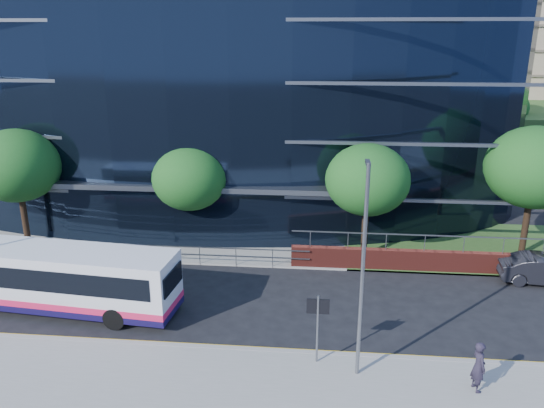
# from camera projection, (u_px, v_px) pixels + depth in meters

# --- Properties ---
(ground) EXTENTS (200.00, 200.00, 0.00)m
(ground) POSITION_uv_depth(u_px,v_px,m) (210.00, 336.00, 22.28)
(ground) COLOR black
(ground) RESTS_ON ground
(kerb) EXTENTS (80.00, 0.25, 0.16)m
(kerb) POSITION_uv_depth(u_px,v_px,m) (205.00, 348.00, 21.31)
(kerb) COLOR gray
(kerb) RESTS_ON ground
(yellow_line_outer) EXTENTS (80.00, 0.08, 0.01)m
(yellow_line_outer) POSITION_uv_depth(u_px,v_px,m) (206.00, 346.00, 21.52)
(yellow_line_outer) COLOR gold
(yellow_line_outer) RESTS_ON ground
(yellow_line_inner) EXTENTS (80.00, 0.08, 0.01)m
(yellow_line_inner) POSITION_uv_depth(u_px,v_px,m) (206.00, 344.00, 21.66)
(yellow_line_inner) COLOR gold
(yellow_line_inner) RESTS_ON ground
(far_forecourt) EXTENTS (50.00, 8.00, 0.10)m
(far_forecourt) POSITION_uv_depth(u_px,v_px,m) (152.00, 235.00, 33.22)
(far_forecourt) COLOR gray
(far_forecourt) RESTS_ON ground
(glass_office) EXTENTS (44.00, 23.10, 16.00)m
(glass_office) POSITION_uv_depth(u_px,v_px,m) (211.00, 91.00, 39.92)
(glass_office) COLOR black
(glass_office) RESTS_ON ground
(guard_railings) EXTENTS (24.00, 0.05, 1.10)m
(guard_railings) POSITION_uv_depth(u_px,v_px,m) (93.00, 247.00, 29.38)
(guard_railings) COLOR slate
(guard_railings) RESTS_ON ground
(apartment_block) EXTENTS (60.00, 42.00, 30.00)m
(apartment_block) POSITION_uv_depth(u_px,v_px,m) (533.00, 41.00, 70.16)
(apartment_block) COLOR #2D511E
(apartment_block) RESTS_ON ground
(street_sign) EXTENTS (0.85, 0.09, 2.80)m
(street_sign) POSITION_uv_depth(u_px,v_px,m) (318.00, 315.00, 19.71)
(street_sign) COLOR slate
(street_sign) RESTS_ON pavement_near
(tree_far_a) EXTENTS (4.95, 4.95, 6.98)m
(tree_far_a) POSITION_uv_depth(u_px,v_px,m) (17.00, 166.00, 30.48)
(tree_far_a) COLOR black
(tree_far_a) RESTS_ON ground
(tree_far_b) EXTENTS (4.29, 4.29, 6.05)m
(tree_far_b) POSITION_uv_depth(u_px,v_px,m) (190.00, 179.00, 30.25)
(tree_far_b) COLOR black
(tree_far_b) RESTS_ON ground
(tree_far_c) EXTENTS (4.62, 4.62, 6.51)m
(tree_far_c) POSITION_uv_depth(u_px,v_px,m) (368.00, 180.00, 28.77)
(tree_far_c) COLOR black
(tree_far_c) RESTS_ON ground
(tree_far_d) EXTENTS (5.28, 5.28, 7.44)m
(tree_far_d) POSITION_uv_depth(u_px,v_px,m) (535.00, 168.00, 28.71)
(tree_far_d) COLOR black
(tree_far_d) RESTS_ON ground
(tree_dist_e) EXTENTS (4.62, 4.62, 6.51)m
(tree_dist_e) POSITION_uv_depth(u_px,v_px,m) (506.00, 108.00, 56.60)
(tree_dist_e) COLOR black
(tree_dist_e) RESTS_ON ground
(streetlight_east) EXTENTS (0.15, 0.77, 8.00)m
(streetlight_east) POSITION_uv_depth(u_px,v_px,m) (363.00, 267.00, 18.31)
(streetlight_east) COLOR slate
(streetlight_east) RESTS_ON pavement_near
(city_bus) EXTENTS (11.12, 3.54, 2.96)m
(city_bus) POSITION_uv_depth(u_px,v_px,m) (61.00, 279.00, 23.93)
(city_bus) COLOR silver
(city_bus) RESTS_ON ground
(pedestrian) EXTENTS (0.60, 0.77, 1.89)m
(pedestrian) POSITION_uv_depth(u_px,v_px,m) (478.00, 366.00, 18.43)
(pedestrian) COLOR #231E2D
(pedestrian) RESTS_ON pavement_near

